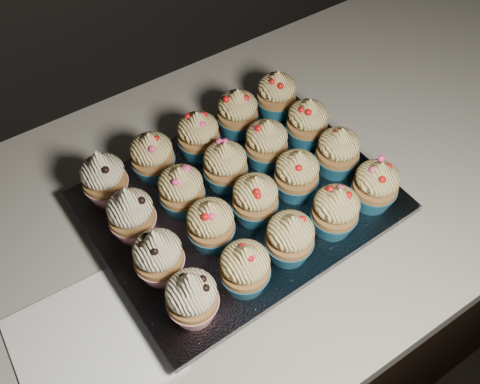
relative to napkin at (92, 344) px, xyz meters
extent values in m
cube|color=black|center=(0.11, 0.10, -0.47)|extent=(2.40, 0.60, 0.86)
cube|color=beige|center=(0.11, 0.10, -0.02)|extent=(2.44, 0.64, 0.04)
cube|color=white|center=(0.00, 0.00, 0.00)|extent=(0.19, 0.19, 0.00)
cube|color=black|center=(0.26, 0.07, 0.01)|extent=(0.38, 0.29, 0.02)
cube|color=silver|center=(0.26, 0.07, 0.03)|extent=(0.41, 0.33, 0.01)
cone|color=#A81723|center=(0.12, -0.05, 0.05)|extent=(0.06, 0.06, 0.03)
ellipsoid|color=beige|center=(0.12, -0.05, 0.09)|extent=(0.06, 0.06, 0.04)
cone|color=beige|center=(0.12, -0.05, 0.11)|extent=(0.03, 0.03, 0.03)
cone|color=#1C6285|center=(0.19, -0.05, 0.05)|extent=(0.06, 0.06, 0.03)
ellipsoid|color=#ECCA77|center=(0.19, -0.05, 0.09)|extent=(0.06, 0.06, 0.04)
cone|color=#ECCA77|center=(0.19, -0.05, 0.11)|extent=(0.03, 0.03, 0.02)
cone|color=#1C6285|center=(0.27, -0.04, 0.05)|extent=(0.06, 0.06, 0.03)
ellipsoid|color=#ECCA77|center=(0.27, -0.04, 0.09)|extent=(0.06, 0.06, 0.04)
cone|color=#ECCA77|center=(0.27, -0.04, 0.11)|extent=(0.03, 0.03, 0.02)
cone|color=#1C6285|center=(0.34, -0.04, 0.05)|extent=(0.06, 0.06, 0.03)
ellipsoid|color=#ECCA77|center=(0.34, -0.04, 0.09)|extent=(0.06, 0.06, 0.04)
cone|color=#ECCA77|center=(0.34, -0.04, 0.11)|extent=(0.03, 0.03, 0.02)
cone|color=#1C6285|center=(0.41, -0.04, 0.05)|extent=(0.06, 0.06, 0.03)
ellipsoid|color=#ECCA77|center=(0.41, -0.04, 0.09)|extent=(0.06, 0.06, 0.04)
cone|color=#ECCA77|center=(0.41, -0.04, 0.11)|extent=(0.03, 0.03, 0.02)
cone|color=#A81723|center=(0.12, 0.02, 0.05)|extent=(0.06, 0.06, 0.03)
ellipsoid|color=beige|center=(0.12, 0.02, 0.09)|extent=(0.06, 0.06, 0.04)
cone|color=beige|center=(0.12, 0.02, 0.11)|extent=(0.03, 0.03, 0.03)
cone|color=#1C6285|center=(0.19, 0.03, 0.05)|extent=(0.06, 0.06, 0.03)
ellipsoid|color=#ECCA77|center=(0.19, 0.03, 0.09)|extent=(0.06, 0.06, 0.04)
cone|color=#ECCA77|center=(0.19, 0.03, 0.11)|extent=(0.03, 0.03, 0.02)
cone|color=#1C6285|center=(0.26, 0.03, 0.05)|extent=(0.06, 0.06, 0.03)
ellipsoid|color=#ECCA77|center=(0.26, 0.03, 0.09)|extent=(0.06, 0.06, 0.04)
cone|color=#ECCA77|center=(0.26, 0.03, 0.11)|extent=(0.03, 0.03, 0.02)
cone|color=#1C6285|center=(0.34, 0.03, 0.05)|extent=(0.06, 0.06, 0.03)
ellipsoid|color=#ECCA77|center=(0.34, 0.03, 0.09)|extent=(0.06, 0.06, 0.04)
cone|color=#ECCA77|center=(0.34, 0.03, 0.11)|extent=(0.03, 0.03, 0.02)
cone|color=#1C6285|center=(0.41, 0.04, 0.05)|extent=(0.06, 0.06, 0.03)
ellipsoid|color=#ECCA77|center=(0.41, 0.04, 0.09)|extent=(0.06, 0.06, 0.04)
cone|color=#ECCA77|center=(0.41, 0.04, 0.11)|extent=(0.03, 0.03, 0.02)
cone|color=#A81723|center=(0.12, 0.10, 0.05)|extent=(0.06, 0.06, 0.03)
ellipsoid|color=beige|center=(0.12, 0.10, 0.09)|extent=(0.06, 0.06, 0.04)
cone|color=beige|center=(0.12, 0.10, 0.11)|extent=(0.03, 0.03, 0.03)
cone|color=#1C6285|center=(0.19, 0.10, 0.05)|extent=(0.06, 0.06, 0.03)
ellipsoid|color=#ECCA77|center=(0.19, 0.10, 0.09)|extent=(0.06, 0.06, 0.04)
cone|color=#ECCA77|center=(0.19, 0.10, 0.11)|extent=(0.03, 0.03, 0.02)
cone|color=#1C6285|center=(0.26, 0.10, 0.05)|extent=(0.06, 0.06, 0.03)
ellipsoid|color=#ECCA77|center=(0.26, 0.10, 0.09)|extent=(0.06, 0.06, 0.04)
cone|color=#ECCA77|center=(0.26, 0.10, 0.11)|extent=(0.03, 0.03, 0.02)
cone|color=#1C6285|center=(0.34, 0.11, 0.05)|extent=(0.06, 0.06, 0.03)
ellipsoid|color=#ECCA77|center=(0.34, 0.11, 0.09)|extent=(0.06, 0.06, 0.04)
cone|color=#ECCA77|center=(0.34, 0.11, 0.11)|extent=(0.03, 0.03, 0.02)
cone|color=#1C6285|center=(0.41, 0.11, 0.05)|extent=(0.06, 0.06, 0.03)
ellipsoid|color=#ECCA77|center=(0.41, 0.11, 0.09)|extent=(0.06, 0.06, 0.04)
cone|color=#ECCA77|center=(0.41, 0.11, 0.11)|extent=(0.03, 0.03, 0.02)
cone|color=#A81723|center=(0.11, 0.17, 0.05)|extent=(0.06, 0.06, 0.03)
ellipsoid|color=beige|center=(0.11, 0.17, 0.09)|extent=(0.06, 0.06, 0.04)
cone|color=beige|center=(0.11, 0.17, 0.11)|extent=(0.03, 0.03, 0.03)
cone|color=#1C6285|center=(0.19, 0.17, 0.05)|extent=(0.06, 0.06, 0.03)
ellipsoid|color=#ECCA77|center=(0.19, 0.17, 0.09)|extent=(0.06, 0.06, 0.04)
cone|color=#ECCA77|center=(0.19, 0.17, 0.11)|extent=(0.03, 0.03, 0.02)
cone|color=#1C6285|center=(0.26, 0.17, 0.05)|extent=(0.06, 0.06, 0.03)
ellipsoid|color=#ECCA77|center=(0.26, 0.17, 0.09)|extent=(0.06, 0.06, 0.04)
cone|color=#ECCA77|center=(0.26, 0.17, 0.11)|extent=(0.03, 0.03, 0.02)
cone|color=#1C6285|center=(0.34, 0.18, 0.05)|extent=(0.06, 0.06, 0.03)
ellipsoid|color=#ECCA77|center=(0.34, 0.18, 0.09)|extent=(0.06, 0.06, 0.04)
cone|color=#ECCA77|center=(0.34, 0.18, 0.11)|extent=(0.03, 0.03, 0.02)
cone|color=#1C6285|center=(0.41, 0.18, 0.05)|extent=(0.06, 0.06, 0.03)
ellipsoid|color=#ECCA77|center=(0.41, 0.18, 0.09)|extent=(0.06, 0.06, 0.04)
cone|color=#ECCA77|center=(0.41, 0.18, 0.11)|extent=(0.03, 0.03, 0.02)
camera|label=1|loc=(0.01, -0.32, 0.63)|focal=40.00mm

